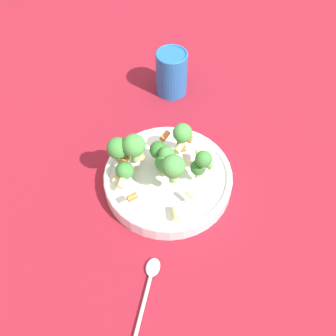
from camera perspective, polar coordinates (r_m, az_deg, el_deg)
The scene contains 5 objects.
ground_plane at distance 0.83m, azimuth 0.00°, elevation -2.30°, with size 3.00×3.00×0.00m, color maroon.
bowl at distance 0.81m, azimuth 0.00°, elevation -1.48°, with size 0.26×0.26×0.04m.
pasta_salad at distance 0.76m, azimuth -1.74°, elevation 1.86°, with size 0.19×0.21×0.10m.
cup at distance 0.98m, azimuth 0.53°, elevation 13.71°, with size 0.08×0.08×0.11m.
spoon at distance 0.72m, azimuth -2.96°, elevation -16.95°, with size 0.17×0.09×0.01m.
Camera 1 is at (0.46, -0.10, 0.68)m, focal length 42.00 mm.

